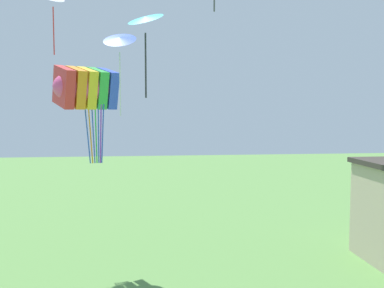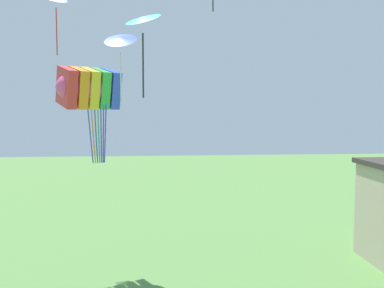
% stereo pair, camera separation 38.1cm
% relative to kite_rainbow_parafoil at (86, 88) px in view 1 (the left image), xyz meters
% --- Properties ---
extents(kite_rainbow_parafoil, '(3.49, 3.11, 4.35)m').
position_rel_kite_rainbow_parafoil_xyz_m(kite_rainbow_parafoil, '(0.00, 0.00, 0.00)').
color(kite_rainbow_parafoil, '#E54C8C').
extents(kite_blue_delta, '(1.41, 1.31, 3.19)m').
position_rel_kite_rainbow_parafoil_xyz_m(kite_blue_delta, '(1.67, -3.29, 1.56)').
color(kite_blue_delta, blue).
extents(kite_cyan_delta, '(1.40, 1.39, 2.48)m').
position_rel_kite_rainbow_parafoil_xyz_m(kite_cyan_delta, '(2.60, -7.25, 1.51)').
color(kite_cyan_delta, '#2DB2C6').
extents(kite_white_delta, '(1.29, 1.26, 2.64)m').
position_rel_kite_rainbow_parafoil_xyz_m(kite_white_delta, '(-1.21, -0.58, 3.63)').
color(kite_white_delta, white).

